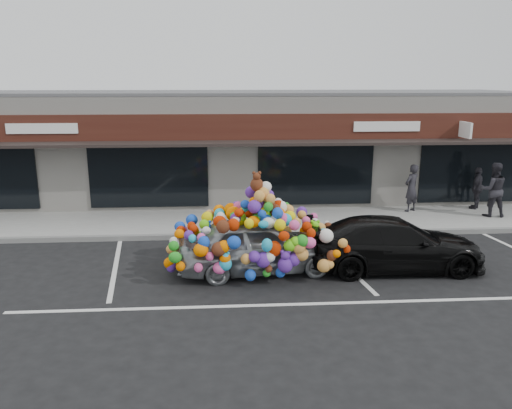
{
  "coord_description": "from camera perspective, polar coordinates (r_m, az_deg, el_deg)",
  "views": [
    {
      "loc": [
        -0.33,
        -12.25,
        4.77
      ],
      "look_at": [
        0.57,
        1.4,
        1.34
      ],
      "focal_mm": 35.0,
      "sensor_mm": 36.0,
      "label": 1
    }
  ],
  "objects": [
    {
      "name": "parking_stripe_mid",
      "position": [
        13.69,
        9.77,
        -6.5
      ],
      "size": [
        0.73,
        4.37,
        0.01
      ],
      "primitive_type": "cube",
      "rotation": [
        0.0,
        0.0,
        0.14
      ],
      "color": "silver",
      "rests_on": "ground"
    },
    {
      "name": "sidewalk",
      "position": [
        16.91,
        -2.49,
        -2.04
      ],
      "size": [
        26.0,
        3.0,
        0.15
      ],
      "primitive_type": "cube",
      "color": "gray",
      "rests_on": "ground"
    },
    {
      "name": "shop_building",
      "position": [
        20.85,
        -2.84,
        6.89
      ],
      "size": [
        24.0,
        7.2,
        4.31
      ],
      "color": "silver",
      "rests_on": "ground"
    },
    {
      "name": "toy_car",
      "position": [
        12.61,
        0.2,
        -3.93
      ],
      "size": [
        2.99,
        4.59,
        2.56
      ],
      "rotation": [
        0.0,
        0.0,
        1.69
      ],
      "color": "#B2B7BE",
      "rests_on": "ground"
    },
    {
      "name": "kerb",
      "position": [
        15.48,
        -2.36,
        -3.58
      ],
      "size": [
        26.0,
        0.18,
        0.16
      ],
      "primitive_type": "cube",
      "color": "slate",
      "rests_on": "ground"
    },
    {
      "name": "parking_stripe_left",
      "position": [
        13.63,
        -15.78,
        -6.93
      ],
      "size": [
        0.73,
        4.37,
        0.01
      ],
      "primitive_type": "cube",
      "rotation": [
        0.0,
        0.0,
        0.14
      ],
      "color": "silver",
      "rests_on": "ground"
    },
    {
      "name": "pedestrian_b",
      "position": [
        19.01,
        25.46,
        1.55
      ],
      "size": [
        1.01,
        0.85,
        1.88
      ],
      "primitive_type": "imported",
      "rotation": [
        0.0,
        0.0,
        2.99
      ],
      "color": "black",
      "rests_on": "sidewalk"
    },
    {
      "name": "ground",
      "position": [
        13.14,
        -2.08,
        -7.19
      ],
      "size": [
        90.0,
        90.0,
        0.0
      ],
      "primitive_type": "plane",
      "color": "black",
      "rests_on": "ground"
    },
    {
      "name": "lane_line",
      "position": [
        11.27,
        8.7,
        -11.09
      ],
      "size": [
        14.0,
        0.12,
        0.01
      ],
      "primitive_type": "cube",
      "color": "silver",
      "rests_on": "ground"
    },
    {
      "name": "pedestrian_c",
      "position": [
        19.94,
        23.95,
        1.74
      ],
      "size": [
        0.92,
        0.9,
        1.55
      ],
      "primitive_type": "imported",
      "rotation": [
        0.0,
        0.0,
        3.95
      ],
      "color": "black",
      "rests_on": "sidewalk"
    },
    {
      "name": "black_sedan",
      "position": [
        13.35,
        15.47,
        -4.35
      ],
      "size": [
        1.93,
        4.61,
        1.33
      ],
      "primitive_type": "imported",
      "rotation": [
        0.0,
        0.0,
        1.56
      ],
      "color": "black",
      "rests_on": "ground"
    },
    {
      "name": "pedestrian_a",
      "position": [
        18.68,
        17.34,
        1.81
      ],
      "size": [
        0.74,
        0.69,
        1.71
      ],
      "primitive_type": "imported",
      "rotation": [
        0.0,
        0.0,
        3.73
      ],
      "color": "black",
      "rests_on": "sidewalk"
    }
  ]
}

